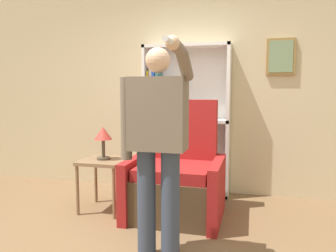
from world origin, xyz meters
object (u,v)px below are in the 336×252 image
Objects in this scene: bookcase at (177,123)px; armchair at (177,180)px; person_standing at (157,140)px; side_table at (104,167)px; table_lamp at (103,136)px.

armchair is at bearing -76.95° from bookcase.
person_standing is (0.25, -1.75, 0.04)m from bookcase.
bookcase reaches higher than person_standing.
side_table is (-0.90, 0.89, -0.48)m from person_standing.
bookcase is at bearing 53.22° from side_table.
bookcase is 3.31× the size of side_table.
person_standing is at bearing -44.71° from table_lamp.
side_table is at bearing -174.98° from armchair.
person_standing is 4.61× the size of table_lamp.
armchair is 1.13m from person_standing.
table_lamp is at bearing 135.29° from person_standing.
bookcase reaches higher than armchair.
person_standing is 1.35m from side_table.
person_standing is at bearing -86.20° from armchair.
person_standing is 2.88× the size of side_table.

